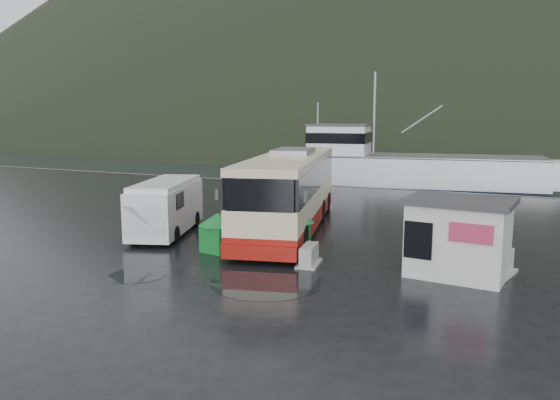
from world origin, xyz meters
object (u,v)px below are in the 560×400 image
at_px(jersey_barrier_b, 499,275).
at_px(waste_bin_right, 219,251).
at_px(white_van, 167,234).
at_px(coach_bus, 289,229).
at_px(dome_tent, 264,256).
at_px(waste_bin_left, 295,248).
at_px(jersey_barrier_a, 309,265).
at_px(fishing_trawler, 408,178).
at_px(ticket_kiosk, 456,275).

bearing_deg(jersey_barrier_b, waste_bin_right, -173.25).
relative_size(white_van, waste_bin_right, 3.77).
bearing_deg(waste_bin_right, coach_bus, 81.16).
distance_m(waste_bin_right, dome_tent, 1.99).
xyz_separation_m(coach_bus, waste_bin_left, (1.79, -3.51, 0.00)).
xyz_separation_m(jersey_barrier_a, fishing_trawler, (-2.48, 29.46, 0.00)).
height_order(jersey_barrier_a, fishing_trawler, fishing_trawler).
xyz_separation_m(coach_bus, jersey_barrier_b, (9.71, -4.03, 0.00)).
xyz_separation_m(coach_bus, waste_bin_right, (-0.82, -5.28, 0.00)).
bearing_deg(dome_tent, ticket_kiosk, 3.54).
height_order(coach_bus, white_van, coach_bus).
height_order(waste_bin_right, jersey_barrier_b, waste_bin_right).
relative_size(dome_tent, jersey_barrier_a, 1.81).
bearing_deg(fishing_trawler, jersey_barrier_b, -80.49).
relative_size(waste_bin_right, fishing_trawler, 0.06).
relative_size(jersey_barrier_a, fishing_trawler, 0.06).
distance_m(waste_bin_left, fishing_trawler, 27.41).
bearing_deg(waste_bin_left, coach_bus, 117.02).
height_order(dome_tent, jersey_barrier_b, dome_tent).
xyz_separation_m(waste_bin_right, ticket_kiosk, (9.20, 0.57, 0.00)).
height_order(coach_bus, fishing_trawler, fishing_trawler).
bearing_deg(jersey_barrier_b, coach_bus, 157.44).
distance_m(waste_bin_left, dome_tent, 1.76).
distance_m(waste_bin_left, ticket_kiosk, 6.70).
bearing_deg(ticket_kiosk, dome_tent, -170.86).
relative_size(coach_bus, waste_bin_right, 8.51).
xyz_separation_m(white_van, fishing_trawler, (5.47, 27.31, 0.00)).
relative_size(waste_bin_left, ticket_kiosk, 0.46).
xyz_separation_m(coach_bus, dome_tent, (1.17, -5.15, 0.00)).
distance_m(coach_bus, ticket_kiosk, 9.61).
distance_m(jersey_barrier_a, jersey_barrier_b, 6.65).
bearing_deg(waste_bin_right, jersey_barrier_b, 6.75).
distance_m(white_van, jersey_barrier_b, 14.43).
bearing_deg(waste_bin_left, ticket_kiosk, -10.33).
xyz_separation_m(dome_tent, jersey_barrier_a, (2.08, -0.43, 0.00)).
height_order(waste_bin_left, jersey_barrier_a, waste_bin_left).
bearing_deg(waste_bin_right, white_van, 154.54).
bearing_deg(dome_tent, jersey_barrier_b, 7.47).
bearing_deg(jersey_barrier_a, jersey_barrier_b, 13.47).
height_order(waste_bin_left, ticket_kiosk, ticket_kiosk).
distance_m(white_van, dome_tent, 6.12).
relative_size(waste_bin_left, jersey_barrier_b, 0.96).
xyz_separation_m(waste_bin_right, fishing_trawler, (1.58, 29.16, 0.00)).
bearing_deg(waste_bin_left, jersey_barrier_b, -3.81).
distance_m(waste_bin_left, jersey_barrier_a, 2.54).
bearing_deg(ticket_kiosk, waste_bin_left, 175.27).
bearing_deg(ticket_kiosk, waste_bin_right, -170.83).
bearing_deg(waste_bin_left, white_van, 179.33).
height_order(white_van, fishing_trawler, fishing_trawler).
xyz_separation_m(coach_bus, jersey_barrier_a, (3.25, -5.58, 0.00)).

